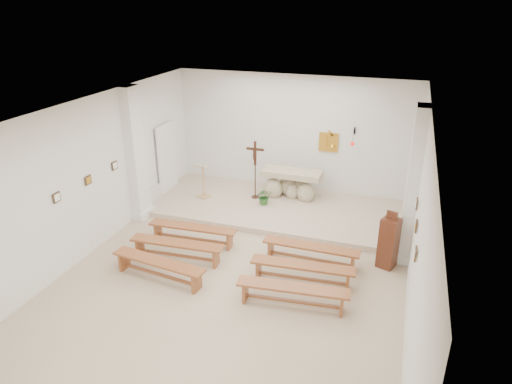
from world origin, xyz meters
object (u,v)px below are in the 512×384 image
(altar, at_px, (291,186))
(bench_right_second, at_px, (303,269))
(bench_right_third, at_px, (293,291))
(crucifix_stand, at_px, (255,166))
(bench_left_front, at_px, (193,230))
(bench_left_second, at_px, (177,247))
(bench_left_third, at_px, (159,265))
(donation_pedestal, at_px, (389,243))
(bench_right_front, at_px, (311,250))
(lectern, at_px, (203,181))

(altar, xyz_separation_m, bench_right_second, (1.27, -3.92, -0.15))
(altar, distance_m, bench_right_third, 4.90)
(crucifix_stand, height_order, bench_right_second, crucifix_stand)
(altar, bearing_deg, bench_left_front, -116.66)
(bench_left_second, height_order, bench_right_third, same)
(bench_left_second, distance_m, bench_left_third, 0.81)
(bench_right_third, bearing_deg, bench_left_front, 144.60)
(bench_left_third, bearing_deg, bench_left_front, 97.30)
(donation_pedestal, bearing_deg, crucifix_stand, 169.32)
(bench_right_front, relative_size, bench_right_third, 0.99)
(lectern, bearing_deg, bench_left_second, -59.82)
(bench_right_second, relative_size, bench_right_third, 1.00)
(lectern, height_order, bench_right_second, lectern)
(altar, relative_size, bench_left_second, 0.79)
(crucifix_stand, bearing_deg, bench_left_front, -103.62)
(bench_right_front, bearing_deg, bench_right_third, -89.33)
(bench_left_second, xyz_separation_m, bench_right_third, (2.87, -0.81, 0.00))
(lectern, relative_size, donation_pedestal, 0.77)
(donation_pedestal, relative_size, bench_left_third, 0.61)
(crucifix_stand, bearing_deg, donation_pedestal, -31.08)
(lectern, xyz_separation_m, bench_right_third, (3.63, -3.89, -0.32))
(lectern, height_order, donation_pedestal, donation_pedestal)
(bench_right_front, height_order, bench_right_second, same)
(bench_left_front, height_order, bench_left_second, same)
(donation_pedestal, xyz_separation_m, bench_left_third, (-4.47, -2.04, -0.25))
(crucifix_stand, height_order, bench_right_third, crucifix_stand)
(crucifix_stand, relative_size, bench_left_front, 0.78)
(bench_left_second, relative_size, bench_left_third, 1.00)
(altar, xyz_separation_m, crucifix_stand, (-0.94, -0.39, 0.63))
(bench_right_second, bearing_deg, lectern, 135.39)
(altar, bearing_deg, bench_right_front, -67.24)
(bench_left_front, bearing_deg, altar, 59.94)
(bench_left_second, distance_m, bench_right_third, 2.98)
(bench_right_front, bearing_deg, bench_left_third, -149.88)
(bench_left_second, xyz_separation_m, bench_right_second, (2.87, 0.00, 0.00))
(bench_left_front, xyz_separation_m, bench_left_third, (0.00, -1.62, 0.00))
(lectern, relative_size, crucifix_stand, 0.61)
(bench_right_front, bearing_deg, lectern, 148.66)
(bench_left_second, bearing_deg, bench_right_front, 12.28)
(altar, relative_size, crucifix_stand, 1.01)
(bench_left_front, relative_size, bench_right_third, 1.00)
(lectern, distance_m, bench_left_third, 3.97)
(bench_right_third, bearing_deg, bench_right_second, 84.05)
(crucifix_stand, xyz_separation_m, bench_right_second, (2.21, -3.52, -0.78))
(altar, relative_size, lectern, 1.65)
(bench_left_front, height_order, bench_right_front, same)
(lectern, height_order, bench_left_front, lectern)
(lectern, distance_m, bench_left_second, 3.19)
(bench_left_third, xyz_separation_m, bench_right_third, (2.87, 0.00, 0.00))
(bench_left_second, bearing_deg, altar, 64.32)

